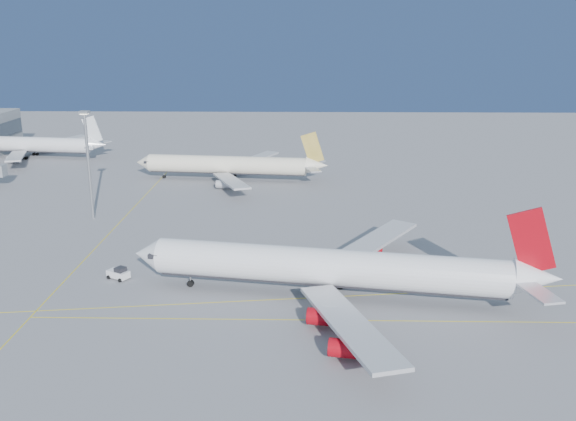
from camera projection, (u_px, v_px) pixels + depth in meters
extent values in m
plane|color=slate|center=(281.00, 286.00, 115.92)|extent=(500.00, 500.00, 0.00)
cube|color=yellow|center=(309.00, 320.00, 102.35)|extent=(90.00, 0.18, 0.02)
cube|color=yellow|center=(280.00, 299.00, 110.14)|extent=(118.86, 16.88, 0.02)
cube|color=yellow|center=(109.00, 233.00, 145.61)|extent=(0.18, 140.00, 0.02)
cylinder|color=white|center=(328.00, 267.00, 109.47)|extent=(60.76, 16.56, 6.27)
cone|color=white|center=(148.00, 254.00, 115.54)|extent=(5.87, 7.02, 6.27)
cone|color=white|center=(538.00, 278.00, 102.97)|extent=(8.48, 7.17, 5.96)
cube|color=black|center=(159.00, 252.00, 114.98)|extent=(2.73, 6.17, 0.76)
cube|color=#B7B7BC|center=(349.00, 323.00, 92.35)|extent=(14.07, 31.68, 0.59)
cube|color=#B7B7BC|center=(367.00, 245.00, 125.51)|extent=(22.89, 28.69, 0.59)
cube|color=#9E0610|center=(531.00, 241.00, 101.61)|extent=(8.28, 1.90, 11.45)
cylinder|color=gray|center=(190.00, 277.00, 115.12)|extent=(0.26, 0.26, 2.49)
cylinder|color=black|center=(191.00, 283.00, 115.47)|extent=(1.30, 0.95, 1.19)
cylinder|color=gray|center=(330.00, 298.00, 106.12)|extent=(0.35, 0.35, 2.49)
cylinder|color=black|center=(330.00, 305.00, 106.47)|extent=(1.34, 1.16, 1.19)
cylinder|color=gray|center=(337.00, 278.00, 114.50)|extent=(0.35, 0.35, 2.49)
cylinder|color=black|center=(337.00, 285.00, 114.84)|extent=(1.34, 1.16, 1.19)
cylinder|color=#9E0610|center=(324.00, 317.00, 99.05)|extent=(5.58, 3.55, 2.70)
cylinder|color=#9E0610|center=(347.00, 349.00, 89.31)|extent=(5.58, 3.55, 2.70)
cylinder|color=#9E0610|center=(342.00, 264.00, 121.55)|extent=(5.58, 3.55, 2.70)
cylinder|color=#9E0610|center=(370.00, 249.00, 129.57)|extent=(5.58, 3.55, 2.70)
cylinder|color=beige|center=(227.00, 165.00, 195.27)|extent=(48.94, 10.48, 5.33)
cone|color=beige|center=(143.00, 162.00, 198.53)|extent=(4.75, 5.75, 5.33)
cone|color=beige|center=(317.00, 165.00, 191.71)|extent=(7.05, 5.73, 5.07)
cube|color=black|center=(149.00, 161.00, 198.16)|extent=(2.03, 5.20, 0.65)
cube|color=#B7B7BC|center=(231.00, 181.00, 181.10)|extent=(13.44, 26.27, 0.51)
cube|color=#B7B7BC|center=(250.00, 160.00, 209.13)|extent=(18.00, 24.75, 0.51)
cube|color=gold|center=(312.00, 148.00, 190.45)|extent=(7.20, 1.18, 9.90)
cylinder|color=gray|center=(164.00, 173.00, 198.62)|extent=(0.22, 0.22, 2.15)
cylinder|color=black|center=(164.00, 177.00, 198.92)|extent=(1.09, 0.76, 1.03)
cylinder|color=gray|center=(227.00, 178.00, 192.43)|extent=(0.30, 0.30, 2.15)
cylinder|color=black|center=(227.00, 181.00, 192.72)|extent=(1.11, 0.95, 1.03)
cylinder|color=gray|center=(233.00, 172.00, 199.65)|extent=(0.30, 0.30, 2.15)
cylinder|color=black|center=(233.00, 176.00, 199.95)|extent=(1.11, 0.95, 1.03)
cylinder|color=#B7B7BC|center=(224.00, 184.00, 184.41)|extent=(4.71, 2.80, 2.34)
cylinder|color=#B7B7BC|center=(241.00, 167.00, 207.45)|extent=(4.71, 2.80, 2.34)
cylinder|color=white|center=(26.00, 144.00, 229.91)|extent=(47.44, 11.03, 5.28)
cone|color=white|center=(97.00, 144.00, 226.01)|extent=(7.17, 5.79, 5.02)
cube|color=#B7B7BC|center=(16.00, 156.00, 216.08)|extent=(12.86, 25.66, 0.52)
cube|color=#B7B7BC|center=(58.00, 142.00, 243.33)|extent=(17.96, 23.99, 0.52)
cube|color=silver|center=(92.00, 130.00, 224.77)|extent=(7.25, 1.31, 9.98)
cylinder|color=gray|center=(24.00, 155.00, 227.07)|extent=(0.30, 0.30, 2.17)
cylinder|color=black|center=(25.00, 158.00, 227.36)|extent=(1.13, 0.97, 1.04)
cylinder|color=gray|center=(35.00, 151.00, 234.25)|extent=(0.30, 0.30, 2.17)
cylinder|color=black|center=(36.00, 154.00, 234.54)|extent=(1.13, 0.97, 1.04)
cylinder|color=#B7B7BC|center=(14.00, 160.00, 219.36)|extent=(4.78, 2.90, 2.36)
cylinder|color=#B7B7BC|center=(48.00, 147.00, 241.76)|extent=(4.78, 2.90, 2.36)
cube|color=white|center=(118.00, 274.00, 118.99)|extent=(4.68, 3.93, 1.26)
cube|color=black|center=(120.00, 270.00, 118.41)|extent=(2.35, 2.39, 0.94)
cylinder|color=black|center=(108.00, 277.00, 118.98)|extent=(0.82, 0.69, 0.73)
cylinder|color=black|center=(117.00, 273.00, 120.79)|extent=(0.82, 0.69, 0.73)
cylinder|color=black|center=(120.00, 280.00, 117.50)|extent=(0.82, 0.69, 0.73)
cylinder|color=black|center=(129.00, 276.00, 119.31)|extent=(0.82, 0.69, 0.73)
cylinder|color=gray|center=(89.00, 167.00, 153.56)|extent=(0.72, 0.72, 25.78)
cube|color=gray|center=(84.00, 112.00, 149.97)|extent=(2.27, 2.27, 0.52)
cube|color=white|center=(84.00, 114.00, 150.09)|extent=(1.65, 1.65, 0.26)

